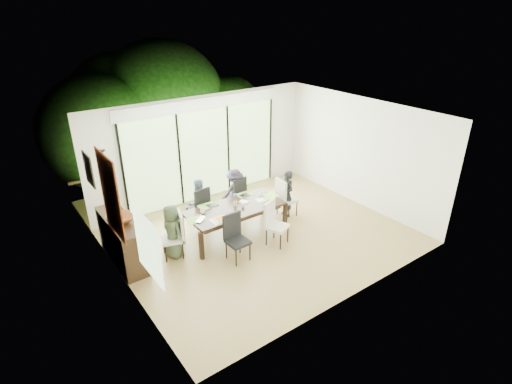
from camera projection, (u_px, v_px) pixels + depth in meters
floor at (263, 237)px, 8.82m from camera, size 6.00×5.00×0.01m
ceiling at (264, 116)px, 7.67m from camera, size 6.00×5.00×0.01m
wall_back at (204, 149)px, 10.08m from camera, size 6.00×0.02×2.70m
wall_front at (357, 231)px, 6.40m from camera, size 6.00×0.02×2.70m
wall_left at (119, 223)px, 6.64m from camera, size 0.02×5.00×2.70m
wall_right at (360, 152)px, 9.84m from camera, size 0.02×5.00×2.70m
glass_doors at (205, 155)px, 10.12m from camera, size 4.20×0.02×2.30m
blinds_header at (202, 104)px, 9.56m from camera, size 4.40×0.06×0.28m
mullion_a at (123, 174)px, 8.99m from camera, size 0.05×0.04×2.30m
mullion_b at (180, 161)px, 9.74m from camera, size 0.05×0.04×2.30m
mullion_c at (228, 150)px, 10.48m from camera, size 0.05×0.04×2.30m
mullion_d at (270, 140)px, 11.23m from camera, size 0.05×0.04×2.30m
side_window at (148, 247)px, 5.72m from camera, size 0.02×0.90×1.00m
deck at (191, 187)px, 11.33m from camera, size 6.00×1.80×0.10m
rail_top at (177, 160)px, 11.66m from camera, size 6.00×0.08×0.06m
foliage_left at (99, 133)px, 11.06m from camera, size 3.20×3.20×3.20m
foliage_mid at (163, 105)px, 12.51m from camera, size 4.00×4.00×4.00m
foliage_right at (225, 119)px, 13.11m from camera, size 2.80×2.80×2.80m
foliage_far at (124, 111)px, 12.57m from camera, size 3.60×3.60×3.60m
table_top at (235, 208)px, 8.67m from camera, size 2.13×0.97×0.05m
table_apron at (235, 211)px, 8.71m from camera, size 1.95×0.80×0.09m
table_leg_fl at (201, 246)px, 7.92m from camera, size 0.08×0.08×0.61m
table_leg_fr at (285, 215)px, 9.07m from camera, size 0.08×0.08×0.61m
table_leg_bl at (182, 228)px, 8.55m from camera, size 0.08×0.08×0.61m
table_leg_br at (262, 202)px, 9.70m from camera, size 0.08×0.08×0.61m
chair_left_end at (172, 235)px, 7.94m from camera, size 0.51×0.51×0.97m
chair_right_end at (287, 197)px, 9.53m from camera, size 0.44×0.44×0.97m
chair_far_left at (198, 206)px, 9.12m from camera, size 0.45×0.45×0.97m
chair_far_right at (235, 195)px, 9.65m from camera, size 0.47×0.47×0.97m
chair_near_left at (238, 238)px, 7.83m from camera, size 0.42×0.42×0.97m
chair_near_right at (277, 224)px, 8.37m from camera, size 0.54×0.54×0.97m
person_left_end at (172, 231)px, 7.91m from camera, size 0.44×0.59×1.14m
person_right_end at (287, 194)px, 9.49m from camera, size 0.39×0.57×1.14m
person_far_left at (198, 203)px, 9.07m from camera, size 0.57×0.39×1.14m
person_far_right at (235, 192)px, 9.60m from camera, size 0.55×0.35×1.14m
placemat_left at (196, 220)px, 8.16m from camera, size 0.39×0.28×0.01m
placemat_right at (269, 196)px, 9.17m from camera, size 0.39×0.28×0.01m
placemat_far_l at (207, 206)px, 8.71m from camera, size 0.39×0.28×0.01m
placemat_far_r at (245, 194)px, 9.25m from camera, size 0.39×0.28×0.01m
placemat_paper at (220, 220)px, 8.15m from camera, size 0.39×0.28×0.01m
tablet_far_l at (213, 205)px, 8.73m from camera, size 0.23×0.16×0.01m
tablet_far_r at (244, 195)px, 9.18m from camera, size 0.21×0.15×0.01m
papers at (262, 200)px, 9.00m from camera, size 0.27×0.19×0.00m
platter_base at (220, 219)px, 8.14m from camera, size 0.23×0.23×0.02m
platter_snacks at (220, 218)px, 8.14m from camera, size 0.18×0.18×0.01m
vase at (235, 204)px, 8.70m from camera, size 0.07×0.07×0.11m
hyacinth_stems at (235, 199)px, 8.66m from camera, size 0.04×0.04×0.14m
hyacinth_blooms at (235, 195)px, 8.62m from camera, size 0.10×0.10×0.10m
laptop at (202, 220)px, 8.13m from camera, size 0.35×0.33×0.02m
cup_a at (203, 212)px, 8.38m from camera, size 0.15×0.15×0.09m
cup_b at (243, 205)px, 8.65m from camera, size 0.12×0.12×0.08m
cup_c at (261, 194)px, 9.14m from camera, size 0.15×0.15×0.09m
book at (243, 203)px, 8.83m from camera, size 0.23×0.25×0.02m
sideboard at (122, 240)px, 7.83m from camera, size 0.46×1.64×0.92m
bowl at (120, 219)px, 7.54m from camera, size 0.49×0.49×0.12m
candlestick_base at (113, 212)px, 7.88m from camera, size 0.10×0.10×0.04m
candlestick_shaft at (108, 182)px, 7.61m from camera, size 0.02×0.02×1.28m
candlestick_pan at (102, 150)px, 7.34m from camera, size 0.10×0.10×0.03m
candle at (102, 147)px, 7.31m from camera, size 0.04×0.04×0.10m
tapestry at (110, 195)px, 6.81m from camera, size 0.02×1.00×1.50m
art_frame at (88, 170)px, 7.74m from camera, size 0.03×0.55×0.65m
art_canvas at (90, 169)px, 7.75m from camera, size 0.01×0.45×0.55m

